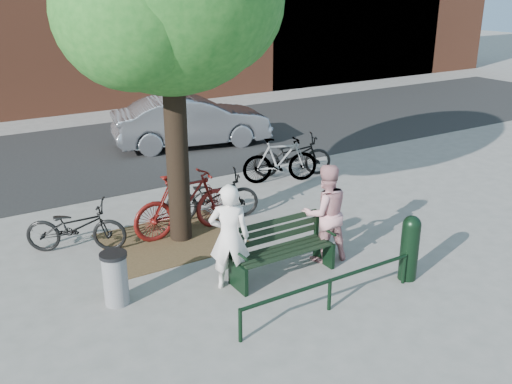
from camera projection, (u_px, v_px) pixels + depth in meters
ground at (283, 276)px, 9.31m from camera, size 90.00×90.00×0.00m
dirt_pit at (171, 240)px, 10.57m from camera, size 2.40×2.00×0.02m
road at (113, 151)px, 16.09m from camera, size 40.00×7.00×0.01m
park_bench at (280, 248)px, 9.21m from camera, size 1.74×0.54×0.97m
guard_railing at (330, 285)px, 8.22m from camera, size 3.06×0.06×0.51m
person_left at (229, 237)px, 8.69m from camera, size 0.75×0.68×1.71m
person_right at (325, 213)px, 9.60m from camera, size 0.96×0.82×1.71m
bollard at (410, 246)px, 9.03m from camera, size 0.29×0.29×1.09m
litter_bin at (115, 278)px, 8.38m from camera, size 0.40×0.40×0.82m
bicycle_a at (76, 227)px, 10.03m from camera, size 1.83×1.39×0.92m
bicycle_b at (185, 204)px, 10.64m from camera, size 2.07×0.62×1.23m
bicycle_c at (212, 196)px, 11.39m from camera, size 1.98×1.24×0.98m
bicycle_d at (280, 160)px, 13.49m from camera, size 1.88×1.09×1.09m
bicycle_e at (292, 156)px, 13.97m from camera, size 2.05×1.39×1.02m
parked_car at (192, 121)px, 16.43m from camera, size 4.68×2.40×1.47m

